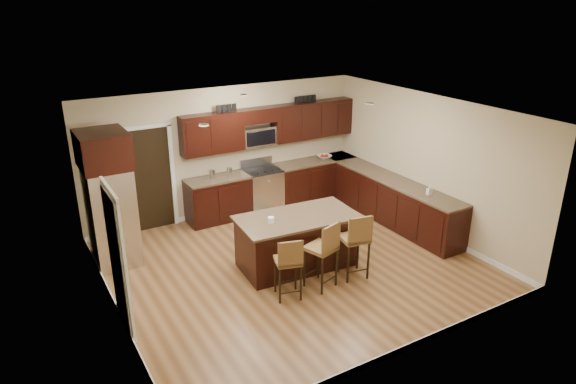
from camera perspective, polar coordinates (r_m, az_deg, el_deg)
floor at (r=9.05m, az=0.61°, el=-8.07°), size 6.00×6.00×0.00m
ceiling at (r=8.08m, az=0.68°, el=8.87°), size 6.00×6.00×0.00m
wall_back at (r=10.80m, az=-6.91°, el=4.49°), size 6.00×0.00×6.00m
wall_left at (r=7.51m, az=-19.45°, el=-4.28°), size 0.00×5.50×5.50m
wall_right at (r=10.26m, az=15.18°, el=2.99°), size 0.00×5.50×5.50m
base_cabinets at (r=10.90m, az=5.28°, el=-0.23°), size 4.02×3.96×0.92m
upper_cabinets at (r=10.97m, az=-1.65°, el=7.55°), size 4.00×0.33×0.80m
range at (r=11.10m, az=-2.88°, el=0.30°), size 0.76×0.64×1.11m
microwave at (r=10.87m, az=-3.37°, el=6.21°), size 0.76×0.31×0.40m
doorway at (r=10.37m, az=-15.15°, el=1.33°), size 0.85×0.03×2.06m
pantry_door at (r=7.39m, az=-18.50°, el=-7.45°), size 0.03×0.80×2.04m
letter_decor at (r=10.80m, az=-2.35°, el=9.80°), size 2.20×0.03×0.15m
island at (r=8.85m, az=1.00°, el=-5.64°), size 2.10×1.21×0.92m
stool_left at (r=7.82m, az=0.09°, el=-7.73°), size 0.48×0.48×1.03m
stool_mid at (r=8.09m, az=4.06°, el=-6.22°), size 0.53×0.53×1.14m
stool_right at (r=8.42m, az=7.58°, el=-5.17°), size 0.50×0.50×1.14m
refrigerator at (r=9.16m, az=-19.25°, el=-0.59°), size 0.79×0.93×2.35m
floor_mat at (r=10.51m, az=-2.18°, el=-3.68°), size 1.08×0.87×0.01m
fruit_bowl at (r=11.72m, az=4.06°, el=3.94°), size 0.32×0.32×0.08m
soap_bottle at (r=9.90m, az=15.42°, el=0.21°), size 0.09×0.09×0.18m
canister_tall at (r=10.47m, az=-8.40°, el=1.96°), size 0.12×0.12×0.19m
canister_short at (r=10.61m, az=-6.55°, el=2.25°), size 0.11×0.11×0.17m
island_jar at (r=8.39m, az=-1.90°, el=-3.12°), size 0.10×0.10×0.10m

